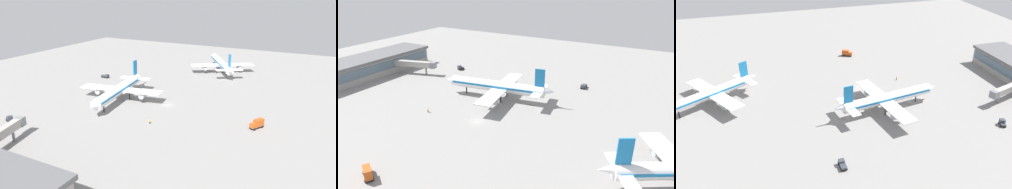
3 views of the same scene
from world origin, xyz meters
The scene contains 8 objects.
ground centered at (0.00, 0.00, 0.00)m, with size 288.00×288.00×0.00m, color gray.
terminal_building centered at (-18.32, -77.94, 4.72)m, with size 61.98×19.20×9.27m.
airplane_at_gate centered at (-21.74, -4.59, 5.29)m, with size 38.60×47.68×14.54m.
baggage_tug centered at (-45.29, -42.56, 1.16)m, with size 3.69×3.23×2.30m.
catering_truck centered at (39.10, -6.09, 1.70)m, with size 4.45×5.80×3.30m.
pushback_tractor centered at (-51.00, 22.85, 0.97)m, with size 4.41×2.21×1.90m.
ground_crew_worker centered at (2.73, -20.22, 0.85)m, with size 0.54×0.54×1.67m.
jet_bridge centered at (-28.50, -58.22, 5.14)m, with size 9.44×23.37×6.74m.
Camera 2 is at (75.87, 55.63, 48.44)m, focal length 32.06 mm.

